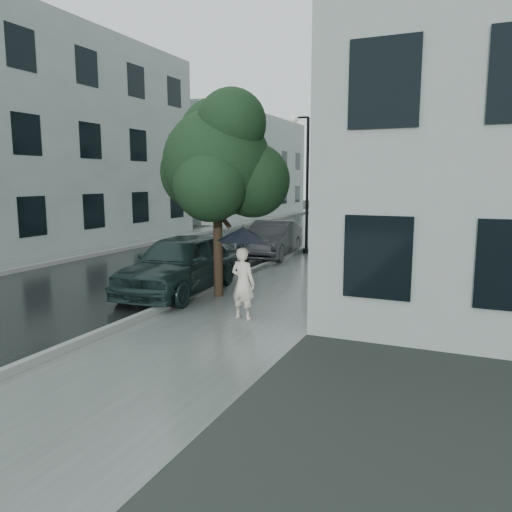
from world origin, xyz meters
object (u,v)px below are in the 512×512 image
at_px(pedestrian, 243,283).
at_px(lamp_post, 304,175).
at_px(car_far, 272,239).
at_px(car_near, 180,263).
at_px(street_tree, 219,162).

xyz_separation_m(pedestrian, lamp_post, (-1.84, 9.75, 2.34)).
bearing_deg(car_far, car_near, -95.60).
bearing_deg(lamp_post, car_far, -121.58).
distance_m(pedestrian, lamp_post, 10.19).
xyz_separation_m(street_tree, lamp_post, (-0.37, 7.98, -0.29)).
height_order(pedestrian, car_near, pedestrian).
xyz_separation_m(street_tree, car_near, (-1.13, -0.13, -2.63)).
height_order(lamp_post, car_far, lamp_post).
distance_m(pedestrian, car_near, 3.08).
height_order(pedestrian, street_tree, street_tree).
distance_m(street_tree, car_far, 7.12).
bearing_deg(street_tree, car_near, -173.63).
height_order(pedestrian, car_far, pedestrian).
xyz_separation_m(lamp_post, car_far, (-0.76, -1.49, -2.43)).
relative_size(lamp_post, car_far, 1.31).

